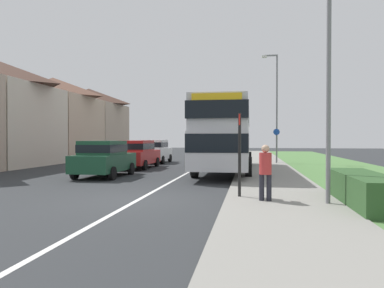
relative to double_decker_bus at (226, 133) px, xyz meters
name	(u,v)px	position (x,y,z in m)	size (l,w,h in m)	color
ground_plane	(139,200)	(-1.99, -9.37, -2.14)	(120.00, 120.00, 0.00)	#2D3033
lane_marking_centre	(186,174)	(-1.99, -1.37, -2.14)	(0.14, 60.00, 0.01)	silver
pavement_near_side	(270,178)	(2.21, -3.37, -2.08)	(3.20, 68.00, 0.12)	gray
grass_verge_seaward	(373,181)	(6.51, -3.37, -2.10)	(6.00, 68.00, 0.08)	#517F42
roadside_hedge	(364,191)	(4.31, -9.61, -1.69)	(1.10, 4.07, 0.90)	#2D5128
double_decker_bus	(226,133)	(0.00, 0.00, 0.00)	(2.80, 11.24, 3.70)	#BCBCC1
parked_car_dark_green	(104,157)	(-5.59, -3.45, -1.20)	(1.99, 4.07, 1.73)	#19472D
parked_car_red	(138,153)	(-5.52, 1.57, -1.20)	(1.87, 4.47, 1.72)	#B21E1E
parked_car_white	(155,150)	(-5.74, 6.55, -1.20)	(1.89, 3.96, 1.73)	silver
pedestrian_at_stop	(265,170)	(1.74, -9.62, -1.17)	(0.34, 0.34, 1.67)	#23232D
bus_stop_sign	(240,149)	(1.01, -8.98, -0.60)	(0.09, 0.52, 2.60)	black
cycle_route_sign	(276,144)	(3.14, 6.06, -0.72)	(0.44, 0.08, 2.52)	slate
street_lamp_near	(325,44)	(3.26, -9.77, 2.20)	(1.14, 0.20, 7.58)	slate
street_lamp_mid	(275,102)	(3.13, 7.13, 2.38)	(1.14, 0.20, 7.93)	slate
house_terrace_far_side	(29,116)	(-15.46, 5.52, 1.40)	(6.54, 27.64, 7.08)	tan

